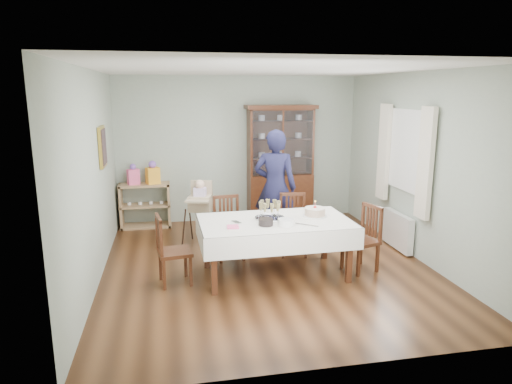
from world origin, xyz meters
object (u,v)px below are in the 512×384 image
object	(u,v)px
china_cabinet	(280,162)
chair_far_right	(293,237)
chair_end_left	(174,263)
gift_bag_orange	(153,173)
champagne_tray	(270,213)
chair_far_left	(229,240)
birthday_cake	(315,212)
chair_end_right	(361,251)
gift_bag_pink	(133,175)
sideboard	(145,205)
woman	(275,187)
high_chair	(201,219)

from	to	relation	value
china_cabinet	chair_far_right	world-z (taller)	china_cabinet
chair_end_left	gift_bag_orange	distance (m)	2.73
champagne_tray	chair_far_left	bearing A→B (deg)	124.26
china_cabinet	champagne_tray	world-z (taller)	china_cabinet
birthday_cake	chair_end_right	bearing A→B (deg)	-13.65
chair_far_left	champagne_tray	xyz separation A→B (m)	(0.46, -0.68, 0.56)
gift_bag_pink	gift_bag_orange	bearing A→B (deg)	-0.00
sideboard	woman	world-z (taller)	woman
birthday_cake	gift_bag_orange	xyz separation A→B (m)	(-2.20, 2.51, 0.17)
woman	champagne_tray	distance (m)	1.26
chair_far_right	gift_bag_pink	bearing A→B (deg)	151.49
chair_far_left	chair_end_left	size ratio (longest dim) A/B	1.01
birthday_cake	chair_end_left	bearing A→B (deg)	-176.66
chair_far_left	birthday_cake	distance (m)	1.39
birthday_cake	woman	bearing A→B (deg)	102.73
china_cabinet	chair_end_right	bearing A→B (deg)	-79.49
sideboard	chair_far_left	xyz separation A→B (m)	(1.28, -1.85, -0.13)
chair_far_right	champagne_tray	xyz separation A→B (m)	(-0.51, -0.65, 0.56)
sideboard	chair_far_right	distance (m)	2.93
chair_end_right	birthday_cake	xyz separation A→B (m)	(-0.63, 0.15, 0.55)
china_cabinet	sideboard	xyz separation A→B (m)	(-2.50, 0.02, -0.72)
sideboard	chair_far_right	size ratio (longest dim) A/B	0.99
chair_far_left	gift_bag_orange	size ratio (longest dim) A/B	2.20
sideboard	champagne_tray	size ratio (longest dim) A/B	2.24
woman	gift_bag_pink	xyz separation A→B (m)	(-2.27, 1.31, 0.04)
sideboard	champagne_tray	distance (m)	3.10
woman	gift_bag_pink	distance (m)	2.62
china_cabinet	birthday_cake	distance (m)	2.53
sideboard	chair_end_left	world-z (taller)	chair_end_left
high_chair	china_cabinet	bearing A→B (deg)	51.45
champagne_tray	chair_far_right	bearing A→B (deg)	51.83
china_cabinet	champagne_tray	size ratio (longest dim) A/B	5.42
china_cabinet	high_chair	distance (m)	2.06
chair_end_right	birthday_cake	size ratio (longest dim) A/B	2.82
chair_end_right	champagne_tray	bearing A→B (deg)	-114.29
chair_far_left	chair_end_right	bearing A→B (deg)	-32.12
china_cabinet	chair_end_left	bearing A→B (deg)	-128.02
chair_far_left	gift_bag_orange	world-z (taller)	gift_bag_orange
chair_far_right	gift_bag_orange	bearing A→B (deg)	147.27
chair_end_left	gift_bag_orange	world-z (taller)	gift_bag_orange
woman	champagne_tray	size ratio (longest dim) A/B	4.60
sideboard	high_chair	size ratio (longest dim) A/B	0.86
china_cabinet	woman	bearing A→B (deg)	-107.21
gift_bag_pink	gift_bag_orange	world-z (taller)	gift_bag_orange
china_cabinet	chair_end_left	xyz separation A→B (m)	(-2.05, -2.62, -0.85)
china_cabinet	sideboard	distance (m)	2.60
woman	champagne_tray	xyz separation A→B (m)	(-0.36, -1.20, -0.09)
chair_far_right	high_chair	distance (m)	1.54
sideboard	chair_end_left	size ratio (longest dim) A/B	0.99
woman	high_chair	bearing A→B (deg)	11.21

